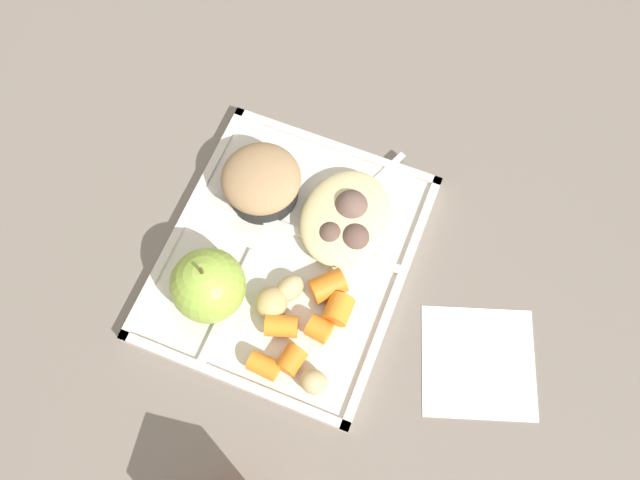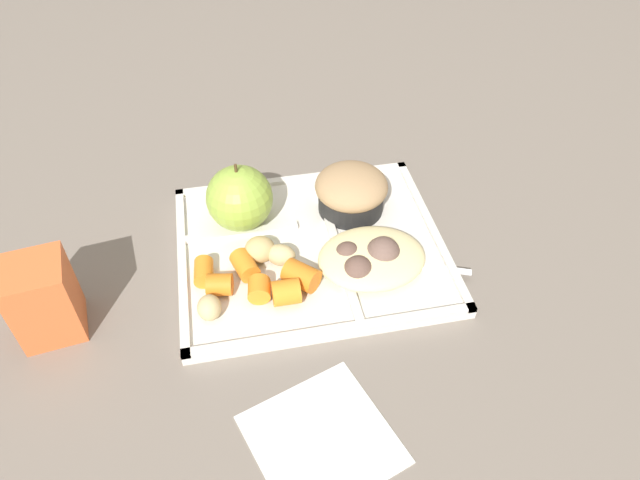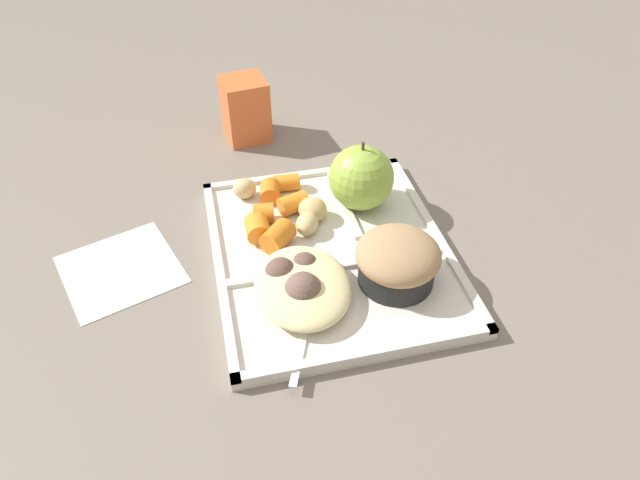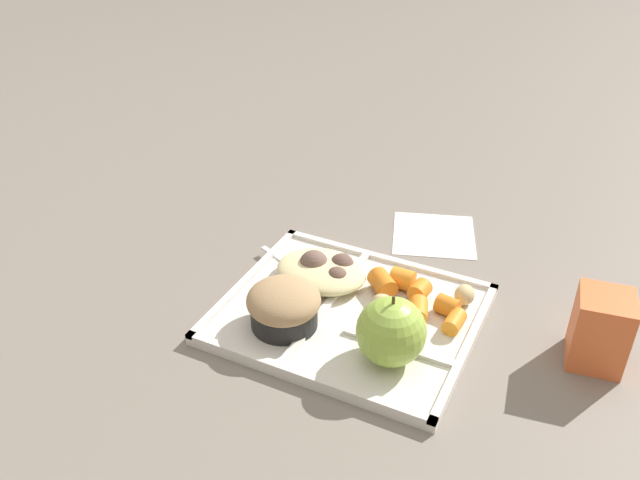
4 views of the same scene
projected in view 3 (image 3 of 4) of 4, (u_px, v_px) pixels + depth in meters
The scene contains 21 objects.
ground at pixel (330, 257), 0.65m from camera, with size 6.00×6.00×0.00m, color slate.
lunch_tray at pixel (331, 253), 0.65m from camera, with size 0.31×0.26×0.02m.
green_apple at pixel (361, 178), 0.68m from camera, with size 0.08×0.08×0.09m.
bran_muffin at pixel (398, 260), 0.59m from camera, with size 0.09×0.09×0.06m.
carrot_slice_center at pixel (264, 213), 0.68m from camera, with size 0.02×0.02×0.02m, color orange.
carrot_slice_near_corner at pixel (258, 228), 0.65m from camera, with size 0.03×0.03×0.03m, color orange.
carrot_slice_small at pixel (287, 183), 0.73m from camera, with size 0.02×0.02×0.03m, color orange.
carrot_slice_edge at pixel (278, 237), 0.64m from camera, with size 0.03×0.03×0.04m, color orange.
carrot_slice_tilted at pixel (293, 203), 0.69m from camera, with size 0.02×0.02×0.03m, color orange.
carrot_slice_back at pixel (270, 192), 0.71m from camera, with size 0.02×0.02×0.03m, color orange.
potato_chunk_browned at pixel (307, 224), 0.66m from camera, with size 0.03×0.03×0.02m, color tan.
potato_chunk_large at pixel (245, 189), 0.71m from camera, with size 0.03×0.03×0.03m, color tan.
potato_chunk_golden at pixel (313, 209), 0.68m from camera, with size 0.03×0.03×0.03m, color tan.
egg_noodle_pile at pixel (302, 286), 0.58m from camera, with size 0.12×0.10×0.03m, color beige.
meatball_back at pixel (296, 293), 0.58m from camera, with size 0.03×0.03×0.03m, color brown.
meatball_center at pixel (305, 267), 0.60m from camera, with size 0.03×0.03×0.03m, color brown.
meatball_front at pixel (281, 273), 0.59m from camera, with size 0.03×0.03×0.03m, color brown.
meatball_side at pixel (303, 291), 0.57m from camera, with size 0.04×0.04×0.04m, color brown.
plastic_fork at pixel (309, 313), 0.57m from camera, with size 0.15×0.07×0.00m.
milk_carton at pixel (245, 109), 0.82m from camera, with size 0.06×0.06×0.09m, color orange.
paper_napkin at pixel (121, 269), 0.64m from camera, with size 0.12×0.12×0.00m, color white.
Camera 3 is at (0.46, -0.12, 0.45)m, focal length 32.05 mm.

